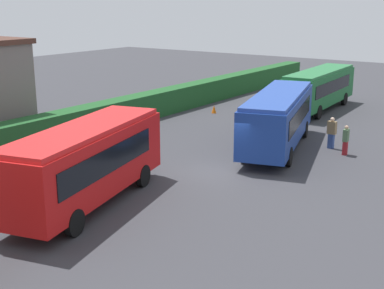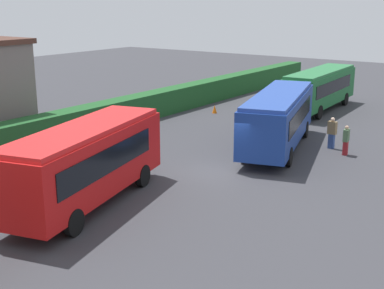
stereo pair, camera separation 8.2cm
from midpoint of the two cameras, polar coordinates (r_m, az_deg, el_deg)
name	(u,v)px [view 2 (the right image)]	position (r m, az deg, el deg)	size (l,w,h in m)	color
ground_plane	(223,172)	(26.07, 3.40, -2.93)	(104.78, 104.78, 0.00)	#38383D
bus_red	(86,160)	(21.79, -11.22, -1.69)	(9.33, 4.63, 3.27)	red
bus_blue	(278,117)	(30.01, 9.35, 2.94)	(10.38, 5.14, 3.18)	navy
bus_green	(320,87)	(41.52, 13.64, 6.00)	(10.19, 2.82, 3.06)	#19602D
person_left	(346,140)	(29.80, 16.28, 0.50)	(0.48, 0.31, 1.64)	maroon
person_center	(332,132)	(30.89, 14.87, 1.28)	(0.31, 0.51, 1.79)	#334C8C
person_right	(295,92)	(44.40, 11.09, 5.54)	(0.56, 0.44, 1.68)	maroon
hedge_row	(68,125)	(32.68, -13.09, 2.04)	(64.39, 1.47, 1.76)	#1F5325
traffic_cone	(215,109)	(39.58, 2.50, 3.81)	(0.36, 0.36, 0.60)	orange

